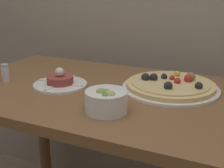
{
  "coord_description": "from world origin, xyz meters",
  "views": [
    {
      "loc": [
        0.41,
        -0.63,
        1.18
      ],
      "look_at": [
        -0.04,
        0.31,
        0.83
      ],
      "focal_mm": 50.0,
      "sensor_mm": 36.0,
      "label": 1
    }
  ],
  "objects": [
    {
      "name": "dining_table",
      "position": [
        0.0,
        0.35,
        0.67
      ],
      "size": [
        1.36,
        0.7,
        0.79
      ],
      "color": "brown",
      "rests_on": "ground_plane"
    },
    {
      "name": "salt_shaker",
      "position": [
        -0.49,
        0.27,
        0.82
      ],
      "size": [
        0.03,
        0.03,
        0.07
      ],
      "color": "silver",
      "rests_on": "dining_table"
    },
    {
      "name": "pizza_plate",
      "position": [
        0.14,
        0.46,
        0.8
      ],
      "size": [
        0.36,
        0.36,
        0.06
      ],
      "color": "white",
      "rests_on": "dining_table"
    },
    {
      "name": "small_bowl",
      "position": [
        0.01,
        0.17,
        0.82
      ],
      "size": [
        0.13,
        0.13,
        0.08
      ],
      "color": "white",
      "rests_on": "dining_table"
    },
    {
      "name": "tartare_plate",
      "position": [
        -0.26,
        0.32,
        0.8
      ],
      "size": [
        0.21,
        0.21,
        0.07
      ],
      "color": "white",
      "rests_on": "dining_table"
    }
  ]
}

